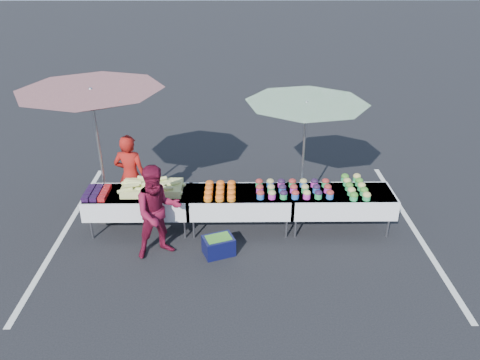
{
  "coord_description": "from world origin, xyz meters",
  "views": [
    {
      "loc": [
        -0.07,
        -7.29,
        4.66
      ],
      "look_at": [
        0.0,
        0.0,
        1.0
      ],
      "focal_mm": 35.0,
      "sensor_mm": 36.0,
      "label": 1
    }
  ],
  "objects_px": {
    "vendor": "(131,176)",
    "umbrella_right": "(306,112)",
    "table_right": "(340,200)",
    "umbrella_left": "(92,101)",
    "customer": "(158,212)",
    "storage_bin": "(219,245)",
    "table_center": "(240,201)",
    "table_left": "(139,201)"
  },
  "relations": [
    {
      "from": "vendor",
      "to": "umbrella_right",
      "type": "xyz_separation_m",
      "value": [
        3.21,
        0.04,
        1.21
      ]
    },
    {
      "from": "table_right",
      "to": "vendor",
      "type": "bearing_deg",
      "value": 171.84
    },
    {
      "from": "umbrella_left",
      "to": "customer",
      "type": "bearing_deg",
      "value": -44.7
    },
    {
      "from": "customer",
      "to": "storage_bin",
      "type": "height_order",
      "value": "customer"
    },
    {
      "from": "storage_bin",
      "to": "vendor",
      "type": "bearing_deg",
      "value": 120.72
    },
    {
      "from": "table_center",
      "to": "umbrella_right",
      "type": "distance_m",
      "value": 1.95
    },
    {
      "from": "table_center",
      "to": "storage_bin",
      "type": "bearing_deg",
      "value": -115.23
    },
    {
      "from": "table_left",
      "to": "table_right",
      "type": "distance_m",
      "value": 3.6
    },
    {
      "from": "umbrella_right",
      "to": "storage_bin",
      "type": "height_order",
      "value": "umbrella_right"
    },
    {
      "from": "umbrella_left",
      "to": "storage_bin",
      "type": "relative_size",
      "value": 4.59
    },
    {
      "from": "vendor",
      "to": "customer",
      "type": "relative_size",
      "value": 1.01
    },
    {
      "from": "storage_bin",
      "to": "umbrella_right",
      "type": "bearing_deg",
      "value": 21.02
    },
    {
      "from": "vendor",
      "to": "customer",
      "type": "distance_m",
      "value": 1.47
    },
    {
      "from": "table_left",
      "to": "storage_bin",
      "type": "distance_m",
      "value": 1.68
    },
    {
      "from": "vendor",
      "to": "umbrella_left",
      "type": "bearing_deg",
      "value": 25.66
    },
    {
      "from": "customer",
      "to": "umbrella_left",
      "type": "height_order",
      "value": "umbrella_left"
    },
    {
      "from": "table_center",
      "to": "table_left",
      "type": "bearing_deg",
      "value": 180.0
    },
    {
      "from": "umbrella_left",
      "to": "storage_bin",
      "type": "xyz_separation_m",
      "value": [
        2.13,
        -1.18,
        -2.14
      ]
    },
    {
      "from": "umbrella_right",
      "to": "storage_bin",
      "type": "bearing_deg",
      "value": -138.31
    },
    {
      "from": "table_left",
      "to": "vendor",
      "type": "xyz_separation_m",
      "value": [
        -0.23,
        0.55,
        0.23
      ]
    },
    {
      "from": "umbrella_left",
      "to": "table_right",
      "type": "bearing_deg",
      "value": -5.31
    },
    {
      "from": "table_center",
      "to": "umbrella_right",
      "type": "xyz_separation_m",
      "value": [
        1.17,
        0.59,
        1.45
      ]
    },
    {
      "from": "table_left",
      "to": "customer",
      "type": "relative_size",
      "value": 1.15
    },
    {
      "from": "vendor",
      "to": "table_left",
      "type": "bearing_deg",
      "value": 120.84
    },
    {
      "from": "table_center",
      "to": "customer",
      "type": "height_order",
      "value": "customer"
    },
    {
      "from": "table_center",
      "to": "storage_bin",
      "type": "distance_m",
      "value": 0.96
    },
    {
      "from": "table_right",
      "to": "umbrella_left",
      "type": "xyz_separation_m",
      "value": [
        -4.3,
        0.4,
        1.72
      ]
    },
    {
      "from": "vendor",
      "to": "table_right",
      "type": "bearing_deg",
      "value": 179.67
    },
    {
      "from": "vendor",
      "to": "storage_bin",
      "type": "relative_size",
      "value": 2.76
    },
    {
      "from": "umbrella_right",
      "to": "table_right",
      "type": "bearing_deg",
      "value": -43.32
    },
    {
      "from": "table_right",
      "to": "vendor",
      "type": "distance_m",
      "value": 3.88
    },
    {
      "from": "storage_bin",
      "to": "table_center",
      "type": "bearing_deg",
      "value": 44.1
    },
    {
      "from": "table_right",
      "to": "storage_bin",
      "type": "xyz_separation_m",
      "value": [
        -2.17,
        -0.78,
        -0.42
      ]
    },
    {
      "from": "table_right",
      "to": "storage_bin",
      "type": "relative_size",
      "value": 3.14
    },
    {
      "from": "customer",
      "to": "table_center",
      "type": "bearing_deg",
      "value": 5.97
    },
    {
      "from": "table_left",
      "to": "storage_bin",
      "type": "bearing_deg",
      "value": -28.58
    },
    {
      "from": "table_center",
      "to": "vendor",
      "type": "xyz_separation_m",
      "value": [
        -2.03,
        0.55,
        0.23
      ]
    },
    {
      "from": "table_left",
      "to": "vendor",
      "type": "bearing_deg",
      "value": 113.0
    },
    {
      "from": "table_left",
      "to": "vendor",
      "type": "height_order",
      "value": "vendor"
    },
    {
      "from": "vendor",
      "to": "umbrella_right",
      "type": "distance_m",
      "value": 3.43
    },
    {
      "from": "umbrella_right",
      "to": "storage_bin",
      "type": "distance_m",
      "value": 2.78
    },
    {
      "from": "table_left",
      "to": "umbrella_left",
      "type": "height_order",
      "value": "umbrella_left"
    }
  ]
}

